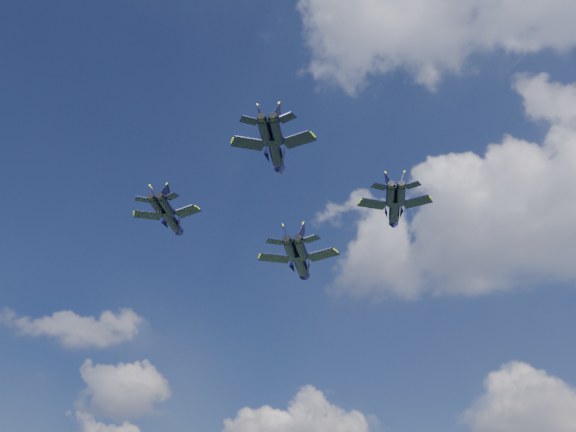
# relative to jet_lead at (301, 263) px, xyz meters

# --- Properties ---
(jet_lead) EXTENTS (13.05, 18.09, 4.29)m
(jet_lead) POSITION_rel_jet_lead_xyz_m (0.00, 0.00, 0.00)
(jet_lead) COLOR black
(jet_left) EXTENTS (10.03, 13.86, 3.28)m
(jet_left) POSITION_rel_jet_lead_xyz_m (-8.77, -24.35, -0.52)
(jet_left) COLOR black
(jet_right) EXTENTS (10.45, 14.27, 3.42)m
(jet_right) POSITION_rel_jet_lead_xyz_m (21.53, -8.69, -0.13)
(jet_right) COLOR black
(jet_slot) EXTENTS (10.38, 14.27, 3.40)m
(jet_slot) POSITION_rel_jet_lead_xyz_m (14.97, -32.07, -0.86)
(jet_slot) COLOR black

